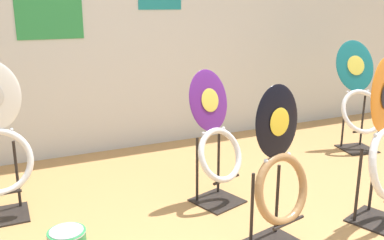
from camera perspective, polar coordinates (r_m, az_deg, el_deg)
toilet_seat_display_teal_sax at (r=4.02m, az=21.40°, el=2.58°), size 0.45×0.43×0.95m
toilet_seat_display_jazz_black at (r=2.25m, az=11.61°, el=-7.04°), size 0.40×0.33×0.88m
toilet_seat_display_purple_note at (r=2.73m, az=3.27°, el=-3.18°), size 0.40×0.36×0.86m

